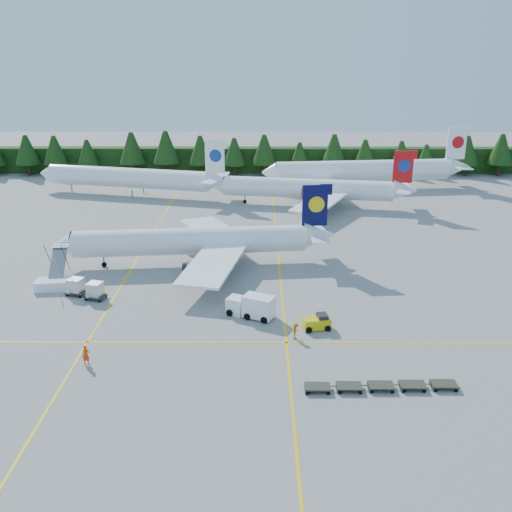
{
  "coord_description": "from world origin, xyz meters",
  "views": [
    {
      "loc": [
        3.26,
        -56.96,
        27.27
      ],
      "look_at": [
        2.84,
        10.21,
        3.5
      ],
      "focal_mm": 40.0,
      "sensor_mm": 36.0,
      "label": 1
    }
  ],
  "objects_px": {
    "service_truck": "(251,306)",
    "baggage_tug": "(317,322)",
    "airliner_navy": "(186,242)",
    "airstairs": "(56,281)",
    "airliner_red": "(304,189)"
  },
  "relations": [
    {
      "from": "baggage_tug",
      "to": "airliner_red",
      "type": "bearing_deg",
      "value": 76.77
    },
    {
      "from": "airliner_red",
      "to": "baggage_tug",
      "type": "distance_m",
      "value": 52.06
    },
    {
      "from": "airstairs",
      "to": "airliner_navy",
      "type": "bearing_deg",
      "value": 24.08
    },
    {
      "from": "airliner_red",
      "to": "airstairs",
      "type": "height_order",
      "value": "airliner_red"
    },
    {
      "from": "airliner_red",
      "to": "baggage_tug",
      "type": "xyz_separation_m",
      "value": [
        -2.37,
        -51.95,
        -2.54
      ]
    },
    {
      "from": "airliner_navy",
      "to": "airliner_red",
      "type": "relative_size",
      "value": 0.99
    },
    {
      "from": "service_truck",
      "to": "baggage_tug",
      "type": "xyz_separation_m",
      "value": [
        7.03,
        -3.0,
        -0.52
      ]
    },
    {
      "from": "airliner_navy",
      "to": "airstairs",
      "type": "height_order",
      "value": "airliner_navy"
    },
    {
      "from": "airliner_red",
      "to": "airstairs",
      "type": "xyz_separation_m",
      "value": [
        -33.6,
        -40.94,
        -2.37
      ]
    },
    {
      "from": "airliner_navy",
      "to": "airstairs",
      "type": "xyz_separation_m",
      "value": [
        -15.2,
        -8.55,
        -2.31
      ]
    },
    {
      "from": "airliner_navy",
      "to": "service_truck",
      "type": "bearing_deg",
      "value": -67.29
    },
    {
      "from": "airstairs",
      "to": "service_truck",
      "type": "xyz_separation_m",
      "value": [
        24.2,
        -8.01,
        0.35
      ]
    },
    {
      "from": "airliner_red",
      "to": "baggage_tug",
      "type": "relative_size",
      "value": 12.12
    },
    {
      "from": "airliner_navy",
      "to": "airstairs",
      "type": "relative_size",
      "value": 5.57
    },
    {
      "from": "service_truck",
      "to": "baggage_tug",
      "type": "bearing_deg",
      "value": 1.65
    }
  ]
}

